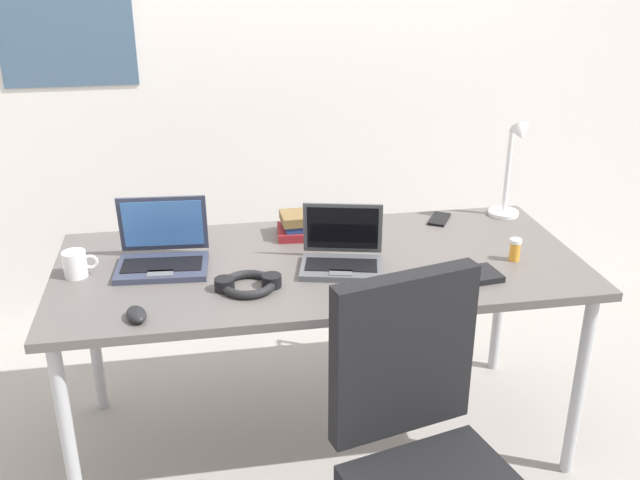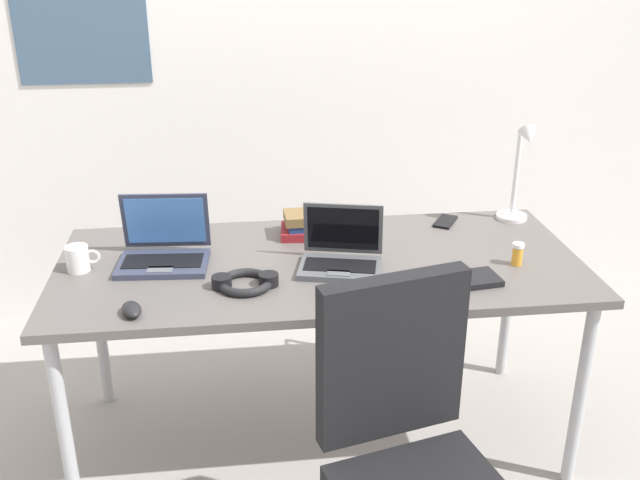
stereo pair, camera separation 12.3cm
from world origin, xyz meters
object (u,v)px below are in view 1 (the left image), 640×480
Objects in this scene: desk_lamp at (512,170)px; computer_mouse at (136,314)px; laptop_mid_desk at (163,254)px; coffee_mug at (76,264)px; book_stack at (305,225)px; headphones at (248,284)px; pill_bottle at (515,249)px; cell_phone at (439,219)px; external_keyboard at (451,279)px; laptop_near_lamp at (342,255)px.

desk_lamp is 4.17× the size of computer_mouse.
laptop_mid_desk is 0.28m from coffee_mug.
laptop_mid_desk reaches higher than computer_mouse.
laptop_mid_desk is 1.50× the size of book_stack.
book_stack is at bearing -177.40° from desk_lamp.
laptop_mid_desk is 1.48× the size of headphones.
desk_lamp is at bearing 70.27° from pill_bottle.
coffee_mug reaches higher than cell_phone.
cell_phone is at bearing 11.55° from coffee_mug.
desk_lamp is at bearing 2.60° from book_stack.
computer_mouse is at bearing -57.62° from coffee_mug.
external_keyboard is 1.54× the size of headphones.
book_stack is (-0.54, -0.06, 0.04)m from cell_phone.
computer_mouse is at bearing -100.82° from laptop_mid_desk.
pill_bottle is at bearing 16.72° from external_keyboard.
pill_bottle is at bearing -5.05° from coffee_mug.
laptop_mid_desk is at bearing 169.44° from laptop_near_lamp.
external_keyboard is (0.92, -0.28, -0.04)m from laptop_mid_desk.
desk_lamp is 1.64m from coffee_mug.
laptop_near_lamp is 1.48× the size of book_stack.
pill_bottle is at bearing 3.40° from headphones.
laptop_near_lamp is 0.37m from external_keyboard.
headphones is (0.34, 0.15, -0.00)m from computer_mouse.
external_keyboard is 1.23m from coffee_mug.
desk_lamp is at bearing 43.63° from external_keyboard.
desk_lamp is 0.33m from cell_phone.
pill_bottle is 0.76m from book_stack.
book_stack is (0.24, 0.40, 0.03)m from headphones.
book_stack is (-0.82, -0.04, -0.16)m from desk_lamp.
desk_lamp is 1.26× the size of laptop_mid_desk.
laptop_near_lamp reaches higher than book_stack.
pill_bottle is (-0.14, -0.38, -0.16)m from desk_lamp.
book_stack reaches higher than computer_mouse.
desk_lamp is 1.16m from headphones.
coffee_mug reaches higher than external_keyboard.
cell_phone is (1.13, 0.60, -0.01)m from computer_mouse.
book_stack is (-0.08, 0.29, -0.00)m from laptop_near_lamp.
desk_lamp is 1.87× the size of headphones.
book_stack is 1.87× the size of coffee_mug.
laptop_mid_desk is 2.33× the size of cell_phone.
laptop_mid_desk is at bearing 172.22° from pill_bottle.
coffee_mug is (-0.87, 0.08, 0.00)m from laptop_near_lamp.
laptop_near_lamp is 0.58m from cell_phone.
laptop_mid_desk is at bearing -160.47° from book_stack.
laptop_near_lamp is 3.96× the size of pill_bottle.
computer_mouse is at bearing -159.23° from laptop_near_lamp.
laptop_near_lamp is at bearing 175.03° from pill_bottle.
headphones reaches higher than external_keyboard.
external_keyboard is 2.43× the size of cell_phone.
coffee_mug is at bearing -171.09° from desk_lamp.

